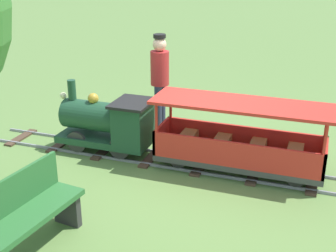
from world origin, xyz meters
The scene contains 6 objects.
ground_plane centered at (0.00, 0.00, 0.00)m, with size 60.00×60.00×0.00m, color #608442.
track centered at (0.00, 0.20, 0.02)m, with size 0.68×6.05×0.04m.
locomotive centered at (0.00, 1.24, 0.49)m, with size 0.64×1.45×1.04m.
passenger_car centered at (0.00, -0.70, 0.42)m, with size 0.74×2.35×0.97m.
conductor_person centered at (1.10, 0.85, 0.96)m, with size 0.30×0.30×1.62m.
park_bench centered at (-2.43, 0.95, 0.42)m, with size 1.34×0.55×0.82m.
Camera 1 is at (-5.53, -1.66, 2.86)m, focal length 48.13 mm.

